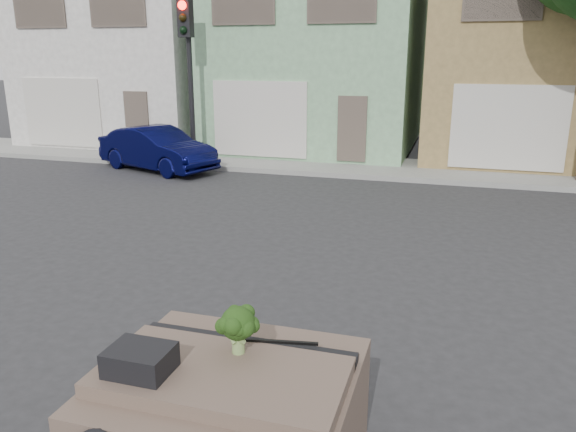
% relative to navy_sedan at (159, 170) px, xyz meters
% --- Properties ---
extents(ground_plane, '(120.00, 120.00, 0.00)m').
position_rel_navy_sedan_xyz_m(ground_plane, '(7.21, -8.54, 0.00)').
color(ground_plane, '#303033').
rests_on(ground_plane, ground).
extents(sidewalk, '(40.00, 3.00, 0.15)m').
position_rel_navy_sedan_xyz_m(sidewalk, '(7.21, 1.96, 0.07)').
color(sidewalk, gray).
rests_on(sidewalk, ground).
extents(townhouse_white, '(7.20, 8.20, 7.55)m').
position_rel_navy_sedan_xyz_m(townhouse_white, '(-3.79, 5.96, 3.77)').
color(townhouse_white, silver).
rests_on(townhouse_white, ground).
extents(townhouse_mint, '(7.20, 8.20, 7.55)m').
position_rel_navy_sedan_xyz_m(townhouse_mint, '(3.71, 5.96, 3.77)').
color(townhouse_mint, '#88BA8B').
rests_on(townhouse_mint, ground).
extents(townhouse_tan, '(7.20, 8.20, 7.55)m').
position_rel_navy_sedan_xyz_m(townhouse_tan, '(11.21, 5.96, 3.77)').
color(townhouse_tan, '#9B7F4B').
rests_on(townhouse_tan, ground).
extents(navy_sedan, '(4.29, 2.73, 1.33)m').
position_rel_navy_sedan_xyz_m(navy_sedan, '(0.00, 0.00, 0.00)').
color(navy_sedan, '#050733').
rests_on(navy_sedan, ground).
extents(traffic_signal, '(0.40, 0.40, 5.10)m').
position_rel_navy_sedan_xyz_m(traffic_signal, '(0.71, 0.96, 2.55)').
color(traffic_signal, black).
rests_on(traffic_signal, ground).
extents(car_dashboard, '(2.00, 1.80, 1.12)m').
position_rel_navy_sedan_xyz_m(car_dashboard, '(7.21, -11.54, 0.56)').
color(car_dashboard, brown).
rests_on(car_dashboard, ground).
extents(instrument_hump, '(0.48, 0.38, 0.20)m').
position_rel_navy_sedan_xyz_m(instrument_hump, '(6.63, -11.89, 1.22)').
color(instrument_hump, black).
rests_on(instrument_hump, car_dashboard).
extents(wiper_arm, '(0.69, 0.15, 0.02)m').
position_rel_navy_sedan_xyz_m(wiper_arm, '(7.49, -11.16, 1.13)').
color(wiper_arm, black).
rests_on(wiper_arm, car_dashboard).
extents(broccoli, '(0.46, 0.46, 0.41)m').
position_rel_navy_sedan_xyz_m(broccoli, '(7.24, -11.40, 1.33)').
color(broccoli, '#1C3710').
rests_on(broccoli, car_dashboard).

